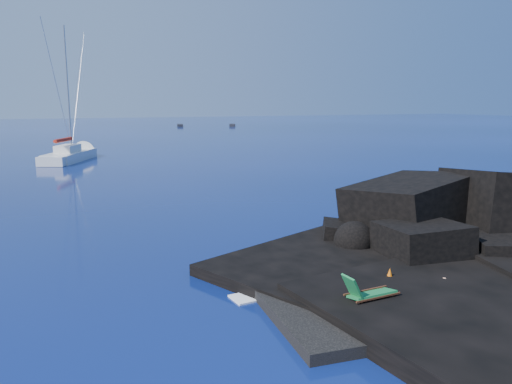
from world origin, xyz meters
TOP-DOWN VIEW (x-y plane):
  - ground at (0.00, 0.00)m, footprint 400.00×400.00m
  - headland at (13.00, 3.00)m, footprint 24.00×24.00m
  - beach at (4.50, 0.50)m, footprint 9.08×6.86m
  - surf_foam at (5.00, 5.00)m, footprint 10.00×8.00m
  - sailboat at (-2.50, 47.57)m, footprint 8.66×14.14m
  - deck_chair at (3.26, -0.11)m, footprint 1.76×0.83m
  - towel at (6.09, 0.10)m, footprint 2.28×1.55m
  - sunbather at (6.09, 0.10)m, footprint 1.92×0.99m
  - marker_cone at (4.97, 1.18)m, footprint 0.47×0.47m
  - distant_boat_a at (29.82, 119.61)m, footprint 2.49×4.93m
  - distant_boat_b at (42.89, 114.47)m, footprint 3.23×5.01m

SIDE VIEW (x-z plane):
  - ground at x=0.00m, z-range 0.00..0.00m
  - headland at x=13.00m, z-range -1.80..1.80m
  - beach at x=4.50m, z-range -0.35..0.35m
  - surf_foam at x=5.00m, z-range -0.03..0.03m
  - sailboat at x=-2.50m, z-range -7.44..7.44m
  - distant_boat_a at x=29.82m, z-range -0.31..0.31m
  - distant_boat_b at x=42.89m, z-range -0.32..0.32m
  - towel at x=6.09m, z-range 0.35..0.40m
  - sunbather at x=6.09m, z-range 0.40..0.65m
  - marker_cone at x=4.97m, z-range 0.35..0.90m
  - deck_chair at x=3.26m, z-range 0.35..1.54m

